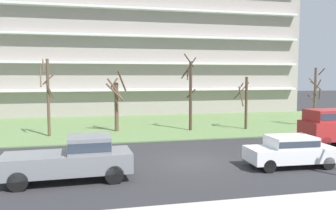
# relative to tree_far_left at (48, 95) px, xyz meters

# --- Properties ---
(ground) EXTENTS (160.00, 160.00, 0.00)m
(ground) POSITION_rel_tree_far_left_xyz_m (8.42, -9.62, -3.14)
(ground) COLOR #2D2D30
(grass_lawn_strip) EXTENTS (80.00, 16.00, 0.08)m
(grass_lawn_strip) POSITION_rel_tree_far_left_xyz_m (8.42, 4.38, -3.10)
(grass_lawn_strip) COLOR #66844C
(grass_lawn_strip) RESTS_ON ground
(apartment_building) EXTENTS (40.94, 13.20, 18.11)m
(apartment_building) POSITION_rel_tree_far_left_xyz_m (8.42, 18.51, 5.91)
(apartment_building) COLOR #9E938C
(apartment_building) RESTS_ON ground
(tree_far_left) EXTENTS (1.07, 1.07, 5.83)m
(tree_far_left) POSITION_rel_tree_far_left_xyz_m (0.00, 0.00, 0.00)
(tree_far_left) COLOR brown
(tree_far_left) RESTS_ON ground
(tree_left) EXTENTS (1.76, 1.45, 5.02)m
(tree_left) POSITION_rel_tree_far_left_xyz_m (5.14, 1.18, -0.66)
(tree_left) COLOR brown
(tree_left) RESTS_ON ground
(tree_center) EXTENTS (1.32, 1.29, 6.39)m
(tree_center) POSITION_rel_tree_far_left_xyz_m (11.14, 0.47, 0.06)
(tree_center) COLOR #423023
(tree_center) RESTS_ON ground
(tree_right) EXTENTS (1.58, 1.43, 4.50)m
(tree_right) POSITION_rel_tree_far_left_xyz_m (15.88, 0.09, -0.71)
(tree_right) COLOR #4C3828
(tree_right) RESTS_ON ground
(tree_far_right) EXTENTS (1.44, 1.35, 5.31)m
(tree_far_right) POSITION_rel_tree_far_left_xyz_m (22.72, 0.28, -0.27)
(tree_far_right) COLOR brown
(tree_far_right) RESTS_ON ground
(pickup_gray_center_left) EXTENTS (5.47, 2.20, 1.95)m
(pickup_gray_center_left) POSITION_rel_tree_far_left_xyz_m (2.34, -11.61, -2.13)
(pickup_gray_center_left) COLOR slate
(pickup_gray_center_left) RESTS_ON ground
(sedan_white_center_right) EXTENTS (4.46, 1.96, 1.57)m
(sedan_white_center_right) POSITION_rel_tree_far_left_xyz_m (12.82, -11.62, -2.27)
(sedan_white_center_right) COLOR white
(sedan_white_center_right) RESTS_ON ground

